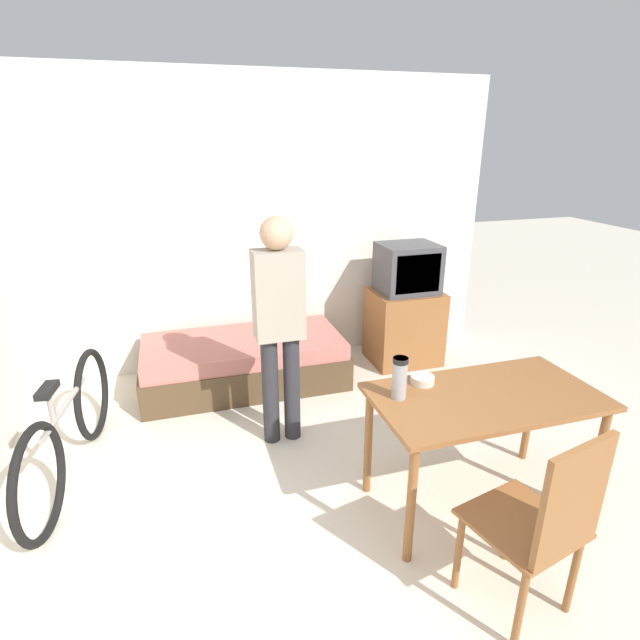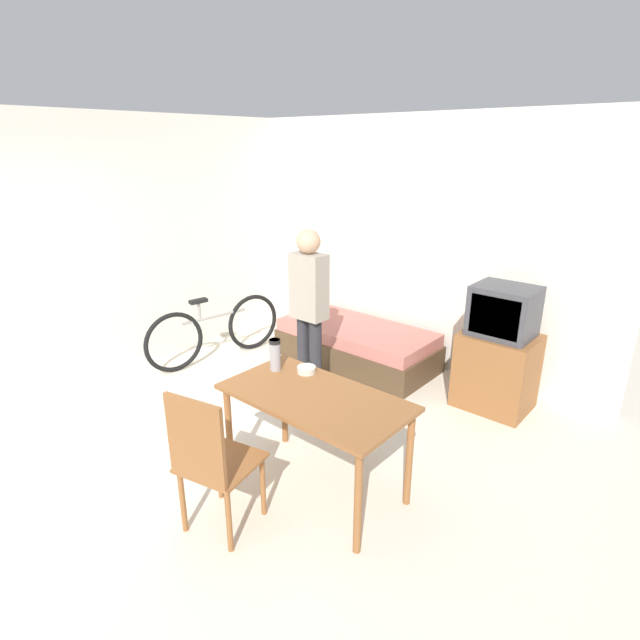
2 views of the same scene
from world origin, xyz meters
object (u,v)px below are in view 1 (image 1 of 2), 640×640
at_px(dining_table, 484,409).
at_px(thermos_flask, 400,376).
at_px(person_standing, 279,317).
at_px(wooden_chair, 545,520).
at_px(daybed, 244,362).
at_px(bicycle, 69,431).
at_px(tv, 405,309).
at_px(mate_bowl, 422,380).

height_order(dining_table, thermos_flask, thermos_flask).
xyz_separation_m(person_standing, thermos_flask, (0.48, -0.92, -0.08)).
relative_size(dining_table, thermos_flask, 5.30).
bearing_deg(thermos_flask, wooden_chair, -70.88).
bearing_deg(daybed, dining_table, -60.67).
xyz_separation_m(daybed, wooden_chair, (0.92, -2.75, 0.35)).
bearing_deg(wooden_chair, bicycle, 141.49).
relative_size(tv, thermos_flask, 4.81).
xyz_separation_m(dining_table, wooden_chair, (-0.20, -0.76, -0.10)).
bearing_deg(mate_bowl, tv, 66.58).
distance_m(dining_table, wooden_chair, 0.80).
bearing_deg(wooden_chair, tv, 76.17).
bearing_deg(thermos_flask, daybed, 108.20).
bearing_deg(daybed, bicycle, -142.31).
bearing_deg(tv, bicycle, -160.27).
height_order(wooden_chair, mate_bowl, wooden_chair).
bearing_deg(bicycle, daybed, 37.69).
xyz_separation_m(daybed, thermos_flask, (0.62, -1.88, 0.68)).
distance_m(wooden_chair, mate_bowl, 1.02).
relative_size(daybed, person_standing, 1.08).
xyz_separation_m(tv, thermos_flask, (-0.99, -1.92, 0.35)).
bearing_deg(dining_table, daybed, 119.33).
relative_size(daybed, thermos_flask, 7.27).
height_order(person_standing, mate_bowl, person_standing).
bearing_deg(daybed, mate_bowl, -64.76).
height_order(wooden_chair, thermos_flask, wooden_chair).
bearing_deg(bicycle, thermos_flask, -24.82).
height_order(tv, dining_table, tv).
xyz_separation_m(daybed, tv, (1.61, 0.04, 0.33)).
bearing_deg(dining_table, mate_bowl, 141.34).
distance_m(thermos_flask, mate_bowl, 0.27).
bearing_deg(daybed, tv, 1.57).
height_order(dining_table, mate_bowl, mate_bowl).
height_order(bicycle, person_standing, person_standing).
bearing_deg(wooden_chair, dining_table, 75.52).
bearing_deg(daybed, person_standing, -81.96).
bearing_deg(dining_table, bicycle, 157.55).
relative_size(daybed, wooden_chair, 1.77).
height_order(daybed, thermos_flask, thermos_flask).
bearing_deg(person_standing, bicycle, -178.39).
distance_m(daybed, mate_bowl, 2.03).
distance_m(tv, bicycle, 3.09).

